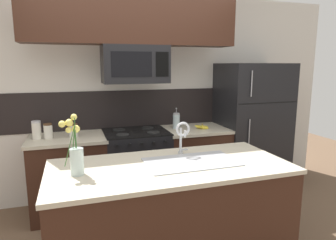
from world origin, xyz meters
TOP-DOWN VIEW (x-y plane):
  - rear_partition at (0.30, 1.28)m, footprint 5.20×0.10m
  - splash_band at (0.00, 1.22)m, footprint 3.19×0.01m
  - back_counter_left at (-0.79, 0.90)m, footprint 0.85×0.65m
  - back_counter_right at (0.77, 0.90)m, footprint 0.82×0.65m
  - stove_range at (0.00, 0.90)m, footprint 0.76×0.64m
  - microwave at (0.00, 0.88)m, footprint 0.74×0.40m
  - upper_cabinet_band at (-0.02, 0.85)m, footprint 2.37×0.34m
  - refrigerator at (1.61, 0.92)m, footprint 0.88×0.74m
  - storage_jar_tall at (-1.10, 0.92)m, footprint 0.10×0.10m
  - storage_jar_medium at (-0.98, 0.89)m, footprint 0.09×0.09m
  - storage_jar_short at (-0.72, 0.87)m, footprint 0.10×0.10m
  - banana_bunch at (0.85, 0.84)m, footprint 0.19×0.16m
  - french_press at (0.54, 0.96)m, footprint 0.09×0.09m
  - island_counter at (0.03, -0.35)m, footprint 1.94×0.90m
  - kitchen_sink at (0.21, -0.35)m, footprint 0.76×0.44m
  - sink_faucet at (0.21, -0.13)m, footprint 0.14×0.14m
  - flower_vase at (-0.71, -0.35)m, footprint 0.16×0.11m

SIDE VIEW (x-z plane):
  - island_counter at x=0.03m, z-range 0.00..0.91m
  - back_counter_left at x=-0.79m, z-range 0.00..0.91m
  - back_counter_right at x=0.77m, z-range 0.00..0.91m
  - stove_range at x=0.00m, z-range 0.00..0.93m
  - kitchen_sink at x=0.21m, z-range 0.76..0.92m
  - refrigerator at x=1.61m, z-range 0.00..1.73m
  - banana_bunch at x=0.85m, z-range 0.89..0.97m
  - storage_jar_short at x=-0.72m, z-range 0.91..1.06m
  - storage_jar_medium at x=-0.98m, z-range 0.91..1.08m
  - french_press at x=0.54m, z-range 0.88..1.14m
  - storage_jar_tall at x=-1.10m, z-range 0.91..1.11m
  - flower_vase at x=-0.71m, z-range 0.83..1.28m
  - sink_faucet at x=0.21m, z-range 0.95..1.26m
  - splash_band at x=0.00m, z-range 0.91..1.39m
  - rear_partition at x=0.30m, z-range 0.00..2.60m
  - microwave at x=0.00m, z-range 1.50..1.93m
  - upper_cabinet_band at x=-0.02m, z-range 1.93..2.53m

